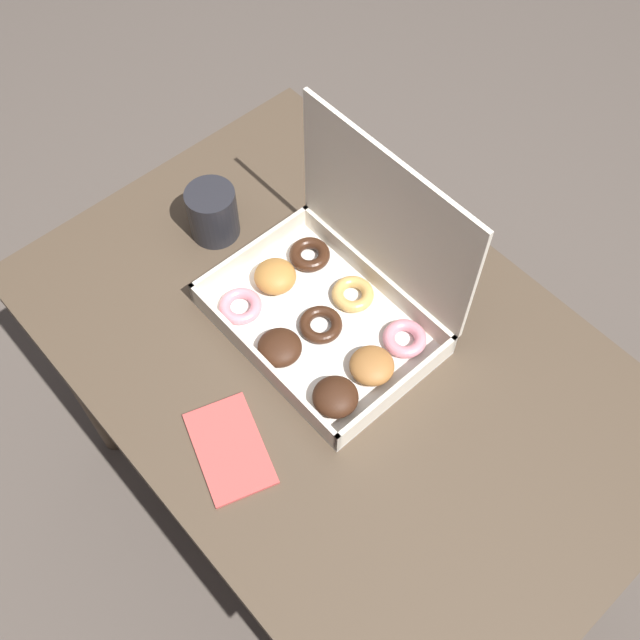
# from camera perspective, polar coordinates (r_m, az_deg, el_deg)

# --- Properties ---
(ground_plane) EXTENTS (8.00, 8.00, 0.00)m
(ground_plane) POSITION_cam_1_polar(r_m,az_deg,el_deg) (1.93, 0.87, -13.55)
(ground_plane) COLOR #564C44
(dining_table) EXTENTS (1.09, 0.72, 0.75)m
(dining_table) POSITION_cam_1_polar(r_m,az_deg,el_deg) (1.34, 1.22, -5.11)
(dining_table) COLOR #4C3D2D
(dining_table) RESTS_ON ground_plane
(donut_box) EXTENTS (0.37, 0.27, 0.31)m
(donut_box) POSITION_cam_1_polar(r_m,az_deg,el_deg) (1.23, 1.10, 1.56)
(donut_box) COLOR silver
(donut_box) RESTS_ON dining_table
(coffee_mug) EXTENTS (0.09, 0.09, 0.10)m
(coffee_mug) POSITION_cam_1_polar(r_m,az_deg,el_deg) (1.36, -8.18, 8.14)
(coffee_mug) COLOR #232328
(coffee_mug) RESTS_ON dining_table
(paper_napkin) EXTENTS (0.19, 0.15, 0.01)m
(paper_napkin) POSITION_cam_1_polar(r_m,az_deg,el_deg) (1.17, -6.89, -9.67)
(paper_napkin) COLOR #CC4C47
(paper_napkin) RESTS_ON dining_table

